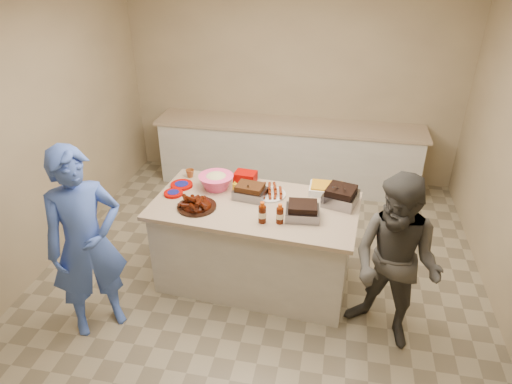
% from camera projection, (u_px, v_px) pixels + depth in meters
% --- Properties ---
extents(room, '(4.50, 5.00, 2.70)m').
position_uv_depth(room, '(258.00, 282.00, 4.64)').
color(room, tan).
rests_on(room, ground).
extents(back_counter, '(3.60, 0.64, 0.90)m').
position_uv_depth(back_counter, '(288.00, 154.00, 6.31)').
color(back_counter, beige).
rests_on(back_counter, ground).
extents(island, '(1.97, 1.15, 0.90)m').
position_uv_depth(island, '(255.00, 279.00, 4.68)').
color(island, beige).
rests_on(island, ground).
extents(rib_platter, '(0.41, 0.41, 0.15)m').
position_uv_depth(rib_platter, '(197.00, 207.00, 4.19)').
color(rib_platter, '#3F0F03').
rests_on(rib_platter, island).
extents(pulled_pork_tray, '(0.32, 0.26, 0.09)m').
position_uv_depth(pulled_pork_tray, '(250.00, 198.00, 4.35)').
color(pulled_pork_tray, '#47230F').
rests_on(pulled_pork_tray, island).
extents(brisket_tray, '(0.32, 0.27, 0.09)m').
position_uv_depth(brisket_tray, '(302.00, 217.00, 4.04)').
color(brisket_tray, black).
rests_on(brisket_tray, island).
extents(roasting_pan, '(0.36, 0.36, 0.12)m').
position_uv_depth(roasting_pan, '(340.00, 204.00, 4.25)').
color(roasting_pan, gray).
rests_on(roasting_pan, island).
extents(coleslaw_bowl, '(0.37, 0.37, 0.24)m').
position_uv_depth(coleslaw_bowl, '(217.00, 188.00, 4.51)').
color(coleslaw_bowl, '#F94984').
rests_on(coleslaw_bowl, island).
extents(sausage_plate, '(0.37, 0.37, 0.05)m').
position_uv_depth(sausage_plate, '(270.00, 195.00, 4.39)').
color(sausage_plate, silver).
rests_on(sausage_plate, island).
extents(mac_cheese_dish, '(0.33, 0.24, 0.09)m').
position_uv_depth(mac_cheese_dish, '(326.00, 192.00, 4.44)').
color(mac_cheese_dish, gold).
rests_on(mac_cheese_dish, island).
extents(bbq_bottle_a, '(0.07, 0.07, 0.19)m').
position_uv_depth(bbq_bottle_a, '(280.00, 223.00, 3.96)').
color(bbq_bottle_a, '#3D1103').
rests_on(bbq_bottle_a, island).
extents(bbq_bottle_b, '(0.07, 0.07, 0.20)m').
position_uv_depth(bbq_bottle_b, '(262.00, 222.00, 3.97)').
color(bbq_bottle_b, '#3D1103').
rests_on(bbq_bottle_b, island).
extents(mustard_bottle, '(0.05, 0.05, 0.13)m').
position_uv_depth(mustard_bottle, '(235.00, 192.00, 4.44)').
color(mustard_bottle, gold).
rests_on(mustard_bottle, island).
extents(sauce_bowl, '(0.13, 0.05, 0.13)m').
position_uv_depth(sauce_bowl, '(256.00, 192.00, 4.45)').
color(sauce_bowl, silver).
rests_on(sauce_bowl, island).
extents(plate_stack_large, '(0.24, 0.24, 0.03)m').
position_uv_depth(plate_stack_large, '(182.00, 186.00, 4.55)').
color(plate_stack_large, '#990400').
rests_on(plate_stack_large, island).
extents(plate_stack_small, '(0.20, 0.20, 0.03)m').
position_uv_depth(plate_stack_small, '(174.00, 195.00, 4.40)').
color(plate_stack_small, '#990400').
rests_on(plate_stack_small, island).
extents(plastic_cup, '(0.10, 0.09, 0.09)m').
position_uv_depth(plastic_cup, '(190.00, 177.00, 4.72)').
color(plastic_cup, brown).
rests_on(plastic_cup, island).
extents(basket_stack, '(0.23, 0.18, 0.11)m').
position_uv_depth(basket_stack, '(246.00, 182.00, 4.63)').
color(basket_stack, '#990400').
rests_on(basket_stack, island).
extents(guest_blue, '(1.63, 1.71, 0.41)m').
position_uv_depth(guest_blue, '(103.00, 321.00, 4.17)').
color(guest_blue, '#4164D1').
rests_on(guest_blue, ground).
extents(guest_gray, '(1.45, 1.73, 0.59)m').
position_uv_depth(guest_gray, '(382.00, 334.00, 4.03)').
color(guest_gray, '#484742').
rests_on(guest_gray, ground).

